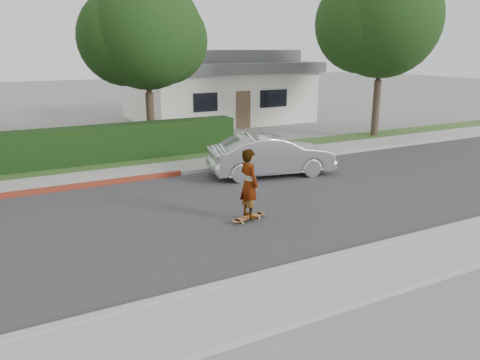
{
  "coord_description": "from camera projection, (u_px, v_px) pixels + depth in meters",
  "views": [
    {
      "loc": [
        -4.69,
        -11.3,
        4.43
      ],
      "look_at": [
        0.96,
        -0.6,
        1.0
      ],
      "focal_mm": 35.0,
      "sensor_mm": 36.0,
      "label": 1
    }
  ],
  "objects": [
    {
      "name": "planting_strip",
      "position": [
        134.0,
        162.0,
        18.54
      ],
      "size": [
        60.0,
        1.6,
        0.1
      ],
      "primitive_type": "cube",
      "color": "#2D4C1E",
      "rests_on": "ground"
    },
    {
      "name": "tree_center",
      "position": [
        145.0,
        36.0,
        20.08
      ],
      "size": [
        5.66,
        4.84,
        7.44
      ],
      "color": "#33261C",
      "rests_on": "ground"
    },
    {
      "name": "ground",
      "position": [
        199.0,
        214.0,
        12.93
      ],
      "size": [
        120.0,
        120.0,
        0.0
      ],
      "primitive_type": "plane",
      "color": "slate",
      "rests_on": "ground"
    },
    {
      "name": "sidewalk_near",
      "position": [
        305.0,
        292.0,
        8.66
      ],
      "size": [
        60.0,
        1.6,
        0.12
      ],
      "primitive_type": "cube",
      "color": "gray",
      "rests_on": "ground"
    },
    {
      "name": "car_silver",
      "position": [
        272.0,
        155.0,
        16.68
      ],
      "size": [
        4.7,
        2.43,
        1.48
      ],
      "primitive_type": "imported",
      "rotation": [
        0.0,
        0.0,
        1.37
      ],
      "color": "silver",
      "rests_on": "ground"
    },
    {
      "name": "sidewalk_far",
      "position": [
        146.0,
        171.0,
        17.17
      ],
      "size": [
        60.0,
        1.6,
        0.12
      ],
      "primitive_type": "cube",
      "color": "gray",
      "rests_on": "ground"
    },
    {
      "name": "tree_right",
      "position": [
        380.0,
        22.0,
        22.7
      ],
      "size": [
        6.32,
        5.6,
        8.56
      ],
      "color": "#33261C",
      "rests_on": "ground"
    },
    {
      "name": "curb_far",
      "position": [
        153.0,
        177.0,
        16.4
      ],
      "size": [
        60.0,
        0.2,
        0.15
      ],
      "primitive_type": "cube",
      "color": "#9E9E99",
      "rests_on": "ground"
    },
    {
      "name": "road",
      "position": [
        199.0,
        214.0,
        12.93
      ],
      "size": [
        60.0,
        8.0,
        0.01
      ],
      "primitive_type": "cube",
      "color": "#2D2D30",
      "rests_on": "ground"
    },
    {
      "name": "skateboarder",
      "position": [
        249.0,
        184.0,
        12.15
      ],
      "size": [
        0.48,
        0.7,
        1.84
      ],
      "primitive_type": "imported",
      "rotation": [
        0.0,
        0.0,
        1.64
      ],
      "color": "white",
      "rests_on": "skateboard"
    },
    {
      "name": "skateboard",
      "position": [
        249.0,
        217.0,
        12.4
      ],
      "size": [
        1.13,
        0.45,
        0.1
      ],
      "rotation": [
        0.0,
        0.0,
        0.22
      ],
      "color": "gold",
      "rests_on": "ground"
    },
    {
      "name": "curb_near",
      "position": [
        279.0,
        272.0,
        9.43
      ],
      "size": [
        60.0,
        0.2,
        0.15
      ],
      "primitive_type": "cube",
      "color": "#9E9E99",
      "rests_on": "ground"
    },
    {
      "name": "house",
      "position": [
        216.0,
        86.0,
        29.57
      ],
      "size": [
        10.6,
        8.6,
        4.3
      ],
      "color": "beige",
      "rests_on": "ground"
    },
    {
      "name": "hedge",
      "position": [
        50.0,
        150.0,
        17.51
      ],
      "size": [
        15.0,
        1.0,
        1.5
      ],
      "primitive_type": "cube",
      "color": "black",
      "rests_on": "ground"
    }
  ]
}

